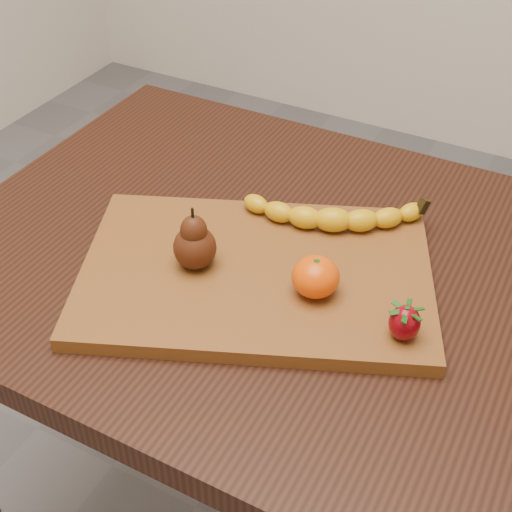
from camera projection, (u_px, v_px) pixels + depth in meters
The scene contains 6 objects.
table at pixel (301, 316), 1.02m from camera, with size 1.00×0.70×0.76m.
cutting_board at pixel (256, 274), 0.92m from camera, with size 0.45×0.30×0.02m, color brown.
banana at pixel (333, 220), 0.97m from camera, with size 0.22×0.06×0.03m, color #E9B10A, non-canonical shape.
pear at pixel (194, 238), 0.90m from camera, with size 0.06×0.06×0.09m, color #441C0A, non-canonical shape.
mandarin at pixel (316, 277), 0.87m from camera, with size 0.06×0.06×0.05m, color #F34B02.
strawberry at pixel (405, 322), 0.81m from camera, with size 0.04×0.04×0.05m, color maroon, non-canonical shape.
Camera 1 is at (0.29, -0.68, 1.37)m, focal length 50.00 mm.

